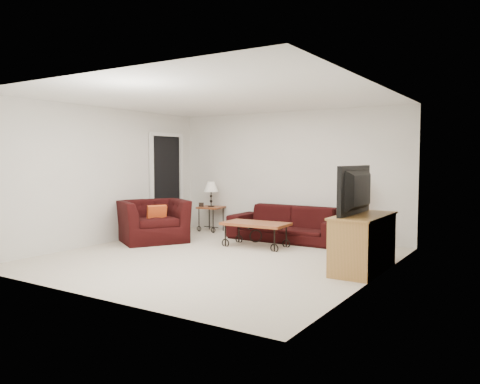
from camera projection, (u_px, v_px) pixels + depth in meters
name	position (u px, v px, depth m)	size (l,w,h in m)	color
ground	(216.00, 258.00, 7.49)	(5.00, 5.00, 0.00)	beige
wall_back	(288.00, 174.00, 9.51)	(5.00, 0.02, 2.50)	silver
wall_front	(86.00, 187.00, 5.30)	(5.00, 0.02, 2.50)	silver
wall_left	(105.00, 176.00, 8.74)	(0.02, 5.00, 2.50)	silver
wall_right	(375.00, 183.00, 6.06)	(0.02, 5.00, 2.50)	silver
ceiling	(216.00, 98.00, 7.32)	(5.00, 5.00, 0.00)	white
doorway	(166.00, 184.00, 10.13)	(0.08, 0.94, 2.04)	black
sofa	(288.00, 224.00, 9.04)	(2.24, 0.88, 0.65)	black
side_table_left	(211.00, 219.00, 10.23)	(0.49, 0.49, 0.54)	brown
side_table_right	(358.00, 229.00, 8.49)	(0.55, 0.55, 0.60)	brown
lamp_left	(211.00, 194.00, 10.19)	(0.30, 0.30, 0.54)	black
lamp_right	(358.00, 196.00, 8.45)	(0.34, 0.34, 0.60)	black
photo_frame_left	(201.00, 205.00, 10.16)	(0.11, 0.01, 0.09)	black
photo_frame_right	(364.00, 211.00, 8.26)	(0.12, 0.02, 0.10)	black
coffee_table	(256.00, 235.00, 8.43)	(1.16, 0.63, 0.43)	brown
armchair	(153.00, 221.00, 8.95)	(1.20, 1.05, 0.78)	black
throw_pillow	(157.00, 215.00, 8.82)	(0.35, 0.09, 0.35)	#C74319
tv_stand	(363.00, 243.00, 6.59)	(0.55, 1.31, 0.79)	#A86F3E
television	(363.00, 190.00, 6.55)	(1.18, 0.15, 0.68)	black
backpack	(329.00, 234.00, 8.36)	(0.36, 0.28, 0.47)	black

